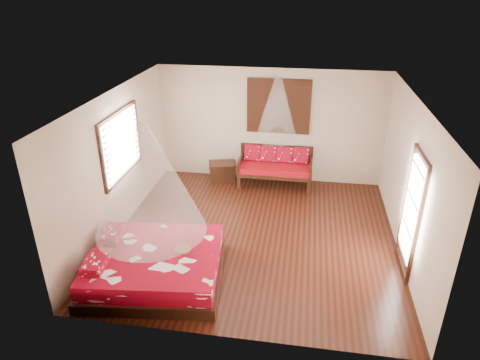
% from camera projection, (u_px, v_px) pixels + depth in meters
% --- Properties ---
extents(room, '(5.54, 5.54, 2.84)m').
position_uv_depth(room, '(256.00, 171.00, 7.99)').
color(room, black).
rests_on(room, ground).
extents(bed, '(2.44, 2.25, 0.65)m').
position_uv_depth(bed, '(155.00, 265.00, 7.27)').
color(bed, black).
rests_on(bed, floor).
extents(daybed, '(1.79, 0.80, 0.95)m').
position_uv_depth(daybed, '(275.00, 165.00, 10.47)').
color(daybed, black).
rests_on(daybed, floor).
extents(storage_chest, '(0.76, 0.63, 0.46)m').
position_uv_depth(storage_chest, '(222.00, 171.00, 10.84)').
color(storage_chest, black).
rests_on(storage_chest, floor).
extents(shutter_panel, '(1.52, 0.06, 1.32)m').
position_uv_depth(shutter_panel, '(279.00, 107.00, 10.17)').
color(shutter_panel, black).
rests_on(shutter_panel, wall_back).
extents(window_left, '(0.10, 1.74, 1.34)m').
position_uv_depth(window_left, '(121.00, 144.00, 8.43)').
color(window_left, black).
rests_on(window_left, wall_left).
extents(glazed_door, '(0.08, 1.02, 2.16)m').
position_uv_depth(glazed_door, '(411.00, 214.00, 7.21)').
color(glazed_door, black).
rests_on(glazed_door, floor).
extents(wine_tray, '(0.28, 0.28, 0.22)m').
position_uv_depth(wine_tray, '(182.00, 247.00, 7.22)').
color(wine_tray, brown).
rests_on(wine_tray, bed).
extents(mosquito_net_main, '(1.78, 1.78, 1.80)m').
position_uv_depth(mosquito_net_main, '(147.00, 180.00, 6.59)').
color(mosquito_net_main, white).
rests_on(mosquito_net_main, ceiling).
extents(mosquito_net_daybed, '(0.98, 0.98, 1.50)m').
position_uv_depth(mosquito_net_daybed, '(277.00, 108.00, 9.71)').
color(mosquito_net_daybed, white).
rests_on(mosquito_net_daybed, ceiling).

